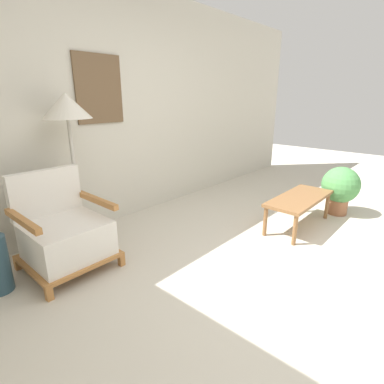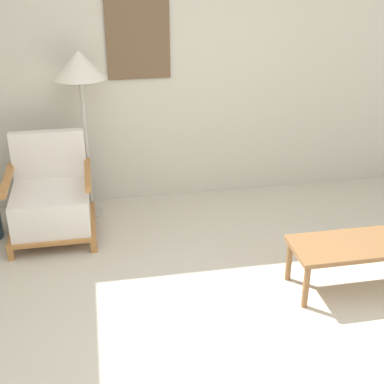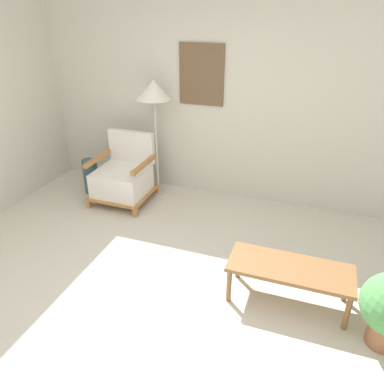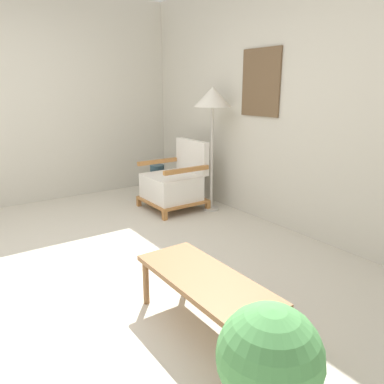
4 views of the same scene
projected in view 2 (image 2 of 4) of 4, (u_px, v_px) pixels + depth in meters
The scene contains 5 objects.
ground_plane at pixel (219, 366), 3.23m from camera, with size 14.00×14.00×0.00m, color beige.
wall_back at pixel (160, 59), 4.82m from camera, with size 8.00×0.09×2.70m.
armchair at pixel (51, 202), 4.51m from camera, with size 0.71×0.68×0.86m.
floor_lamp at pixel (80, 70), 4.43m from camera, with size 0.45×0.45×1.51m.
coffee_table at pixel (362, 248), 3.84m from camera, with size 1.04×0.42×0.37m.
Camera 2 is at (-0.62, -2.39, 2.34)m, focal length 50.00 mm.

